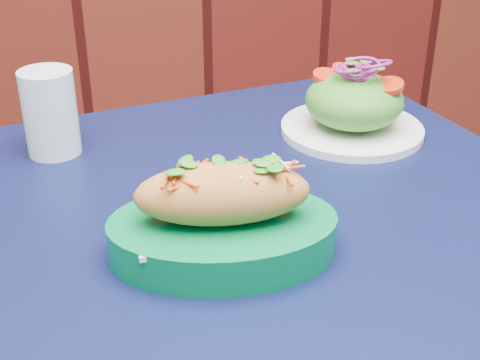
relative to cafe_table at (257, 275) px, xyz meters
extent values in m
cube|color=black|center=(0.00, 0.00, 0.07)|extent=(0.94, 0.94, 0.03)
cylinder|color=black|center=(0.26, 0.39, -0.30)|extent=(0.04, 0.04, 0.72)
cube|color=white|center=(-0.06, -0.07, 0.13)|extent=(0.18, 0.11, 0.01)
ellipsoid|color=#C57D3E|center=(-0.06, -0.07, 0.16)|extent=(0.19, 0.10, 0.06)
cylinder|color=white|center=(0.20, 0.20, 0.09)|extent=(0.21, 0.21, 0.01)
ellipsoid|color=#4C992D|center=(0.20, 0.20, 0.14)|extent=(0.15, 0.15, 0.08)
cylinder|color=red|center=(0.24, 0.17, 0.17)|extent=(0.04, 0.04, 0.01)
cylinder|color=red|center=(0.16, 0.23, 0.17)|extent=(0.04, 0.04, 0.01)
cylinder|color=red|center=(0.20, 0.25, 0.17)|extent=(0.04, 0.04, 0.01)
torus|color=#9A217D|center=(0.20, 0.20, 0.18)|extent=(0.05, 0.05, 0.00)
torus|color=#9A217D|center=(0.20, 0.20, 0.19)|extent=(0.05, 0.05, 0.00)
torus|color=#9A217D|center=(0.20, 0.20, 0.19)|extent=(0.05, 0.05, 0.00)
torus|color=#9A217D|center=(0.20, 0.20, 0.20)|extent=(0.05, 0.05, 0.00)
torus|color=#9A217D|center=(0.20, 0.20, 0.20)|extent=(0.05, 0.05, 0.00)
torus|color=#9A217D|center=(0.20, 0.20, 0.20)|extent=(0.05, 0.05, 0.00)
cylinder|color=silver|center=(-0.24, 0.23, 0.15)|extent=(0.07, 0.07, 0.12)
camera|label=1|loc=(-0.17, -0.66, 0.50)|focal=50.00mm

